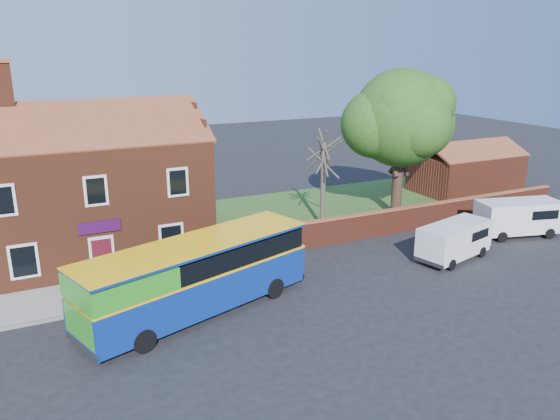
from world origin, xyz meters
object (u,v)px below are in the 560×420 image
bus (190,276)px  van_far (518,216)px  van_near (454,239)px  large_tree (400,121)px

bus → van_far: (21.19, 1.42, -0.62)m
van_near → van_far: (6.31, 1.30, 0.10)m
large_tree → bus: bearing=-154.4°
van_near → bus: bearing=166.4°
large_tree → van_far: bearing=-58.5°
van_far → large_tree: bearing=136.0°
van_far → large_tree: size_ratio=0.54×
bus → van_far: bearing=-14.3°
van_far → large_tree: large_tree is taller
van_near → large_tree: (2.16, 8.06, 5.38)m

